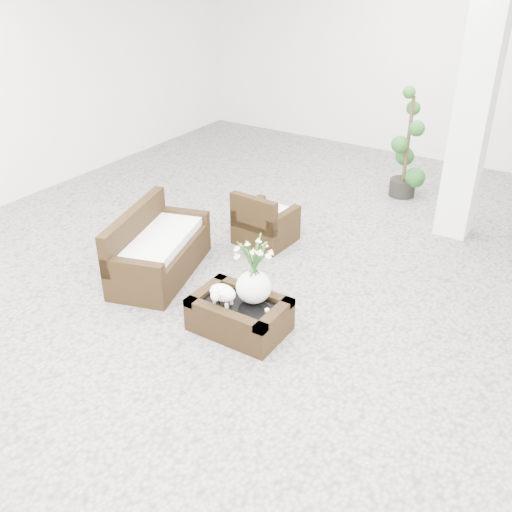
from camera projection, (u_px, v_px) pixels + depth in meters
The scene contains 9 objects.
ground at pixel (261, 304), 6.06m from camera, with size 11.00×11.00×0.00m, color gray.
column at pixel (476, 97), 6.72m from camera, with size 0.40×0.40×3.50m, color white.
coffee_table at pixel (240, 316), 5.59m from camera, with size 0.90×0.60×0.31m, color black.
sheep_figurine at pixel (223, 294), 5.45m from camera, with size 0.28×0.23×0.21m, color white.
planter_narcissus at pixel (254, 265), 5.35m from camera, with size 0.44×0.44×0.80m, color white, non-canonical shape.
tealight at pixel (267, 310), 5.38m from camera, with size 0.04×0.04×0.03m, color white.
armchair at pixel (266, 217), 7.16m from camera, with size 0.64×0.62×0.69m, color black.
loveseat at pixel (159, 244), 6.43m from camera, with size 1.43×0.69×0.76m, color black.
topiary at pixel (408, 144), 8.26m from camera, with size 0.42×0.42×1.58m, color #1A4516, non-canonical shape.
Camera 1 is at (2.69, -4.30, 3.36)m, focal length 40.47 mm.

